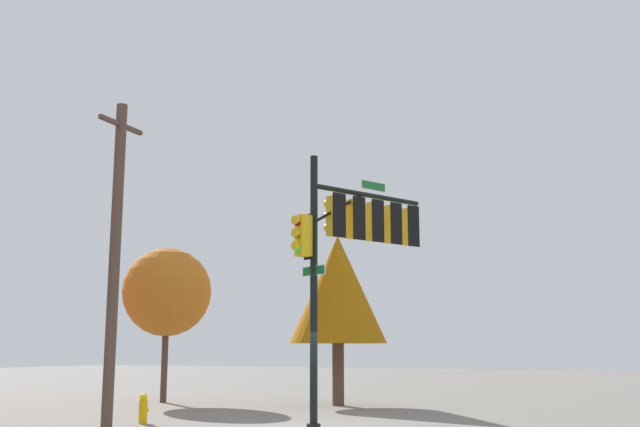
{
  "coord_description": "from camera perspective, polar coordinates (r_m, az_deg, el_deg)",
  "views": [
    {
      "loc": [
        -17.58,
        -8.8,
        2.09
      ],
      "look_at": [
        0.22,
        -0.08,
        5.68
      ],
      "focal_mm": 41.88,
      "sensor_mm": 36.0,
      "label": 1
    }
  ],
  "objects": [
    {
      "name": "fire_hydrant",
      "position": [
        22.43,
        -13.35,
        -14.3
      ],
      "size": [
        0.33,
        0.24,
        0.83
      ],
      "color": "#E8B408",
      "rests_on": "ground_plane"
    },
    {
      "name": "tree_mid",
      "position": [
        28.59,
        1.37,
        -5.82
      ],
      "size": [
        3.69,
        3.69,
        6.39
      ],
      "color": "brown",
      "rests_on": "ground_plane"
    },
    {
      "name": "tree_near",
      "position": [
        30.89,
        -11.61,
        -5.91
      ],
      "size": [
        3.55,
        3.55,
        6.12
      ],
      "color": "#4F352B",
      "rests_on": "ground_plane"
    },
    {
      "name": "utility_pole",
      "position": [
        21.24,
        -15.42,
        -3.18
      ],
      "size": [
        1.8,
        0.3,
        8.92
      ],
      "color": "brown",
      "rests_on": "ground_plane"
    },
    {
      "name": "signal_pole_assembly",
      "position": [
        20.83,
        2.53,
        -1.74
      ],
      "size": [
        4.35,
        2.24,
        7.24
      ],
      "color": "black",
      "rests_on": "ground_plane"
    }
  ]
}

